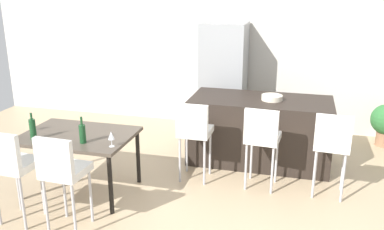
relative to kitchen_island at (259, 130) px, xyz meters
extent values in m
plane|color=tan|center=(-0.22, -1.13, -0.46)|extent=(10.00, 10.00, 0.00)
cube|color=beige|center=(-0.22, 1.54, 0.99)|extent=(10.00, 0.12, 2.90)
cube|color=black|center=(0.00, 0.00, 0.00)|extent=(1.93, 0.90, 0.92)
cube|color=silver|center=(-0.74, -0.77, 0.19)|extent=(0.40, 0.40, 0.08)
cube|color=silver|center=(-0.74, -0.94, 0.41)|extent=(0.40, 0.06, 0.36)
cylinder|color=#B2B2B7|center=(-0.89, -0.61, -0.16)|extent=(0.03, 0.03, 0.61)
cylinder|color=#B2B2B7|center=(-0.57, -0.61, -0.16)|extent=(0.03, 0.03, 0.61)
cylinder|color=#B2B2B7|center=(-0.90, -0.93, -0.16)|extent=(0.03, 0.03, 0.61)
cylinder|color=#B2B2B7|center=(-0.58, -0.93, -0.16)|extent=(0.03, 0.03, 0.61)
cube|color=silver|center=(0.12, -0.77, 0.19)|extent=(0.43, 0.43, 0.08)
cube|color=silver|center=(0.10, -0.94, 0.41)|extent=(0.40, 0.09, 0.36)
cylinder|color=#B2B2B7|center=(-0.03, -0.60, -0.16)|extent=(0.03, 0.03, 0.61)
cylinder|color=#B2B2B7|center=(0.29, -0.63, -0.16)|extent=(0.03, 0.03, 0.61)
cylinder|color=#B2B2B7|center=(-0.06, -0.92, -0.16)|extent=(0.03, 0.03, 0.61)
cylinder|color=#B2B2B7|center=(0.26, -0.94, -0.16)|extent=(0.03, 0.03, 0.61)
cube|color=silver|center=(0.92, -0.77, 0.19)|extent=(0.43, 0.43, 0.08)
cube|color=silver|center=(0.91, -0.94, 0.41)|extent=(0.40, 0.09, 0.36)
cylinder|color=#B2B2B7|center=(0.77, -0.60, -0.16)|extent=(0.03, 0.03, 0.61)
cylinder|color=#B2B2B7|center=(1.09, -0.62, -0.16)|extent=(0.03, 0.03, 0.61)
cylinder|color=#B2B2B7|center=(0.75, -0.92, -0.16)|extent=(0.03, 0.03, 0.61)
cylinder|color=#B2B2B7|center=(1.07, -0.94, -0.16)|extent=(0.03, 0.03, 0.61)
cube|color=#4C4238|center=(-1.99, -1.47, 0.26)|extent=(1.29, 0.91, 0.04)
cylinder|color=black|center=(-2.58, -1.07, -0.11)|extent=(0.05, 0.05, 0.70)
cylinder|color=black|center=(-1.41, -1.07, -0.11)|extent=(0.05, 0.05, 0.70)
cylinder|color=black|center=(-2.58, -1.87, -0.11)|extent=(0.05, 0.05, 0.70)
cylinder|color=black|center=(-1.41, -1.87, -0.11)|extent=(0.05, 0.05, 0.70)
cube|color=silver|center=(-2.28, -2.23, 0.19)|extent=(0.42, 0.42, 0.08)
cube|color=silver|center=(-2.29, -2.40, 0.41)|extent=(0.40, 0.08, 0.36)
cylinder|color=#B2B2B7|center=(-2.44, -2.06, -0.16)|extent=(0.03, 0.03, 0.61)
cylinder|color=#B2B2B7|center=(-2.12, -2.07, -0.16)|extent=(0.03, 0.03, 0.61)
cylinder|color=#B2B2B7|center=(-2.13, -2.39, -0.16)|extent=(0.03, 0.03, 0.61)
cube|color=silver|center=(-1.70, -2.23, 0.19)|extent=(0.41, 0.41, 0.08)
cube|color=silver|center=(-1.71, -2.40, 0.41)|extent=(0.40, 0.07, 0.36)
cylinder|color=#B2B2B7|center=(-1.86, -2.06, -0.16)|extent=(0.03, 0.03, 0.61)
cylinder|color=#B2B2B7|center=(-1.54, -2.07, -0.16)|extent=(0.03, 0.03, 0.61)
cylinder|color=#B2B2B7|center=(-1.87, -2.38, -0.16)|extent=(0.03, 0.03, 0.61)
cylinder|color=#B2B2B7|center=(-1.55, -2.39, -0.16)|extent=(0.03, 0.03, 0.61)
cylinder|color=#194723|center=(-1.79, -1.70, 0.39)|extent=(0.07, 0.07, 0.21)
cylinder|color=#194723|center=(-1.79, -1.70, 0.54)|extent=(0.03, 0.03, 0.09)
cylinder|color=#194723|center=(-2.39, -1.75, 0.40)|extent=(0.07, 0.07, 0.24)
cylinder|color=#194723|center=(-2.39, -1.75, 0.56)|extent=(0.03, 0.03, 0.08)
cylinder|color=silver|center=(-1.43, -1.72, 0.28)|extent=(0.06, 0.06, 0.00)
cylinder|color=silver|center=(-1.43, -1.72, 0.32)|extent=(0.01, 0.01, 0.08)
cone|color=silver|center=(-1.43, -1.72, 0.41)|extent=(0.07, 0.07, 0.09)
cylinder|color=silver|center=(-2.58, -1.49, 0.28)|extent=(0.06, 0.06, 0.00)
cylinder|color=silver|center=(-2.58, -1.49, 0.32)|extent=(0.01, 0.01, 0.08)
cone|color=silver|center=(-2.58, -1.49, 0.41)|extent=(0.07, 0.07, 0.09)
cube|color=#939699|center=(-0.74, 1.10, 0.46)|extent=(0.72, 0.68, 1.84)
cylinder|color=beige|center=(0.15, -0.02, 0.50)|extent=(0.28, 0.28, 0.07)
cylinder|color=#996B4C|center=(1.84, 1.09, -0.35)|extent=(0.24, 0.24, 0.22)
camera|label=1|loc=(0.51, -5.57, 1.99)|focal=38.89mm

